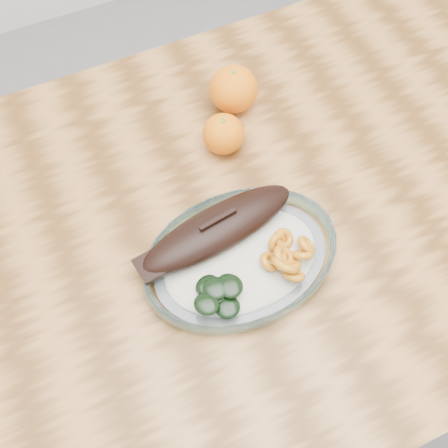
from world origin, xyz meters
The scene contains 5 objects.
ground centered at (0.00, 0.00, 0.00)m, with size 3.00×3.00×0.00m, color slate.
dining_table centered at (0.00, 0.00, 0.65)m, with size 1.20×0.80×0.75m.
plated_meal centered at (-0.08, -0.07, 0.77)m, with size 0.53×0.53×0.08m.
orange_left centered at (0.04, 0.21, 0.79)m, with size 0.08×0.08×0.08m, color orange.
orange_right centered at (-0.02, 0.13, 0.78)m, with size 0.07×0.07×0.07m, color orange.
Camera 1 is at (-0.25, -0.39, 1.51)m, focal length 45.00 mm.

